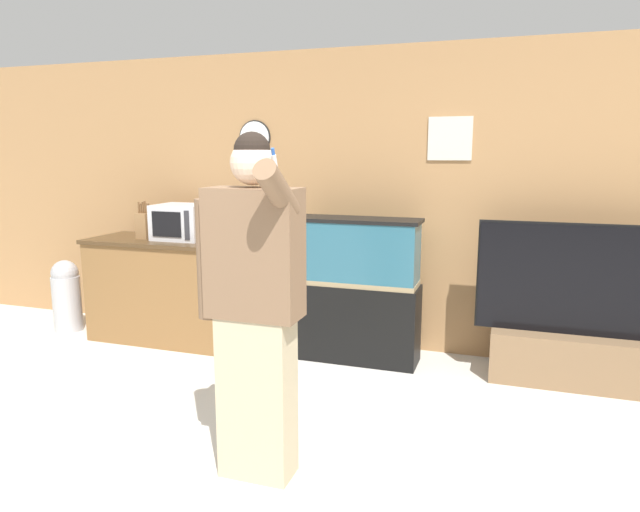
{
  "coord_description": "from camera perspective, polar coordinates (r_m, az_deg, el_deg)",
  "views": [
    {
      "loc": [
        1.12,
        -2.16,
        1.73
      ],
      "look_at": [
        -0.06,
        1.35,
        1.05
      ],
      "focal_mm": 32.0,
      "sensor_mm": 36.0,
      "label": 1
    }
  ],
  "objects": [
    {
      "name": "wall_back_paneled",
      "position": [
        5.02,
        5.68,
        5.46
      ],
      "size": [
        10.0,
        0.08,
        2.6
      ],
      "color": "#A87A4C",
      "rests_on": "ground_plane"
    },
    {
      "name": "counter_island",
      "position": [
        5.41,
        -13.86,
        -3.34
      ],
      "size": [
        1.68,
        0.65,
        0.94
      ],
      "color": "brown",
      "rests_on": "ground_plane"
    },
    {
      "name": "microwave",
      "position": [
        5.31,
        -13.6,
        3.33
      ],
      "size": [
        0.46,
        0.4,
        0.32
      ],
      "color": "silver",
      "rests_on": "counter_island"
    },
    {
      "name": "knife_block",
      "position": [
        5.45,
        -17.26,
        3.04
      ],
      "size": [
        0.11,
        0.09,
        0.34
      ],
      "color": "olive",
      "rests_on": "counter_island"
    },
    {
      "name": "aquarium_on_stand",
      "position": [
        4.74,
        3.37,
        -3.4
      ],
      "size": [
        1.09,
        0.35,
        1.2
      ],
      "color": "black",
      "rests_on": "ground_plane"
    },
    {
      "name": "tv_on_stand",
      "position": [
        4.71,
        25.07,
        -7.58
      ],
      "size": [
        1.62,
        0.4,
        1.22
      ],
      "color": "brown",
      "rests_on": "ground_plane"
    },
    {
      "name": "person_standing",
      "position": [
        2.97,
        -6.69,
        -4.82
      ],
      "size": [
        0.58,
        0.43,
        1.83
      ],
      "color": "#BCAD89",
      "rests_on": "ground_plane"
    },
    {
      "name": "trash_bin",
      "position": [
        6.08,
        -24.02,
        -3.54
      ],
      "size": [
        0.27,
        0.27,
        0.7
      ],
      "color": "#B7B7BC",
      "rests_on": "ground_plane"
    }
  ]
}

